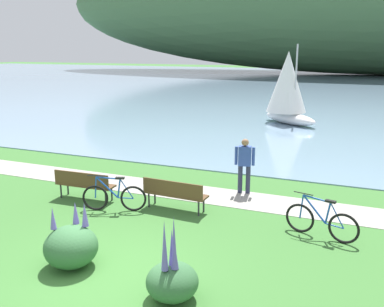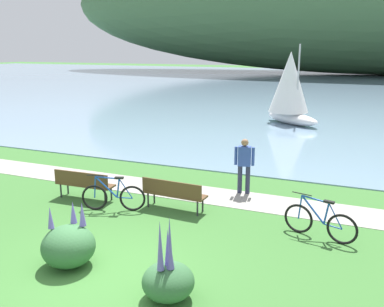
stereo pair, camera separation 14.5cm
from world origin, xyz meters
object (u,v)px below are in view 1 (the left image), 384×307
(person_at_shoreline, at_px, (245,162))
(park_bench_further_along, at_px, (174,192))
(park_bench_near_camera, at_px, (84,183))
(bicycle_leaning_near_bench, at_px, (321,222))
(bicycle_beside_path, at_px, (114,197))
(sailboat_mid_bay, at_px, (288,87))

(person_at_shoreline, bearing_deg, park_bench_further_along, -122.80)
(park_bench_near_camera, relative_size, park_bench_further_along, 1.00)
(park_bench_further_along, distance_m, bicycle_leaning_near_bench, 3.91)
(bicycle_leaning_near_bench, xyz_separation_m, person_at_shoreline, (-2.54, 2.38, 0.58))
(park_bench_further_along, height_order, bicycle_beside_path, bicycle_beside_path)
(bicycle_beside_path, bearing_deg, sailboat_mid_bay, 83.50)
(park_bench_near_camera, height_order, person_at_shoreline, person_at_shoreline)
(bicycle_beside_path, xyz_separation_m, person_at_shoreline, (2.88, 2.78, 0.58))
(park_bench_further_along, bearing_deg, person_at_shoreline, 57.20)
(park_bench_further_along, xyz_separation_m, bicycle_beside_path, (-1.52, -0.66, -0.12))
(park_bench_near_camera, distance_m, person_at_shoreline, 4.81)
(park_bench_further_along, xyz_separation_m, person_at_shoreline, (1.37, 2.12, 0.46))
(park_bench_near_camera, xyz_separation_m, sailboat_mid_bay, (3.07, 15.30, 1.65))
(park_bench_further_along, relative_size, person_at_shoreline, 1.06)
(bicycle_leaning_near_bench, distance_m, person_at_shoreline, 3.53)
(park_bench_near_camera, relative_size, person_at_shoreline, 1.06)
(park_bench_near_camera, relative_size, sailboat_mid_bay, 0.40)
(bicycle_beside_path, relative_size, sailboat_mid_bay, 0.37)
(person_at_shoreline, bearing_deg, bicycle_beside_path, -136.07)
(sailboat_mid_bay, bearing_deg, park_bench_further_along, -91.04)
(bicycle_leaning_near_bench, bearing_deg, sailboat_mid_bay, 103.34)
(bicycle_leaning_near_bench, distance_m, bicycle_beside_path, 5.43)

